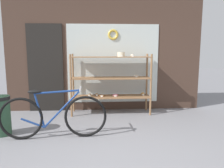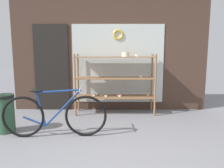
% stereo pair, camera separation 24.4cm
% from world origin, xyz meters
% --- Properties ---
extents(ground_plane, '(30.00, 30.00, 0.00)m').
position_xyz_m(ground_plane, '(0.00, 0.00, 0.00)').
color(ground_plane, gray).
extents(storefront_facade, '(4.76, 0.13, 3.77)m').
position_xyz_m(storefront_facade, '(-0.04, 2.81, 1.82)').
color(storefront_facade, '#473328').
rests_on(storefront_facade, ground_plane).
extents(display_case, '(1.83, 0.48, 1.44)m').
position_xyz_m(display_case, '(0.15, 2.43, 0.84)').
color(display_case, '#8E6642').
rests_on(display_case, ground_plane).
extents(bicycle, '(1.78, 0.46, 0.85)m').
position_xyz_m(bicycle, '(-0.92, 1.00, 0.38)').
color(bicycle, black).
rests_on(bicycle, ground_plane).
extents(trash_bin, '(0.34, 0.34, 0.69)m').
position_xyz_m(trash_bin, '(-1.87, 1.22, 0.37)').
color(trash_bin, '#2D5138').
rests_on(trash_bin, ground_plane).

